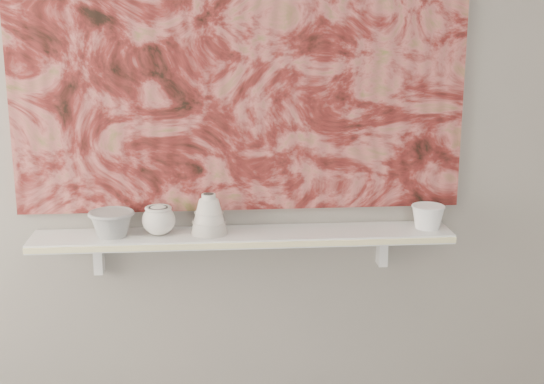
{
  "coord_description": "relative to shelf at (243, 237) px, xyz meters",
  "views": [
    {
      "loc": [
        -0.1,
        -0.91,
        1.68
      ],
      "look_at": [
        0.1,
        1.49,
        1.07
      ],
      "focal_mm": 50.0,
      "sensor_mm": 36.0,
      "label": 1
    }
  ],
  "objects": [
    {
      "name": "bracket_left",
      "position": [
        -0.49,
        0.06,
        -0.07
      ],
      "size": [
        0.03,
        0.06,
        0.12
      ],
      "primitive_type": "cube",
      "color": "white",
      "rests_on": "wall_back"
    },
    {
      "name": "bowl_white",
      "position": [
        0.63,
        0.0,
        0.06
      ],
      "size": [
        0.12,
        0.12,
        0.08
      ],
      "primitive_type": null,
      "rotation": [
        0.0,
        0.0,
        -0.1
      ],
      "color": "white",
      "rests_on": "shelf"
    },
    {
      "name": "cup_cream",
      "position": [
        -0.28,
        0.0,
        0.07
      ],
      "size": [
        0.12,
        0.12,
        0.1
      ],
      "primitive_type": null,
      "rotation": [
        0.0,
        0.0,
        0.1
      ],
      "color": "silver",
      "rests_on": "shelf"
    },
    {
      "name": "bowl_grey",
      "position": [
        -0.43,
        0.0,
        0.06
      ],
      "size": [
        0.15,
        0.15,
        0.09
      ],
      "primitive_type": null,
      "rotation": [
        0.0,
        0.0,
        -0.0
      ],
      "color": "gray",
      "rests_on": "shelf"
    },
    {
      "name": "shelf",
      "position": [
        0.0,
        0.0,
        0.0
      ],
      "size": [
        1.4,
        0.18,
        0.03
      ],
      "primitive_type": "cube",
      "color": "white",
      "rests_on": "wall_back"
    },
    {
      "name": "shelf_stripe",
      "position": [
        0.0,
        -0.09,
        0.0
      ],
      "size": [
        1.4,
        0.01,
        0.02
      ],
      "primitive_type": "cube",
      "color": "beige",
      "rests_on": "shelf"
    },
    {
      "name": "bell_vessel",
      "position": [
        -0.11,
        0.0,
        0.08
      ],
      "size": [
        0.14,
        0.14,
        0.14
      ],
      "primitive_type": null,
      "rotation": [
        0.0,
        0.0,
        -0.13
      ],
      "color": "silver",
      "rests_on": "shelf"
    },
    {
      "name": "painting",
      "position": [
        0.0,
        0.08,
        0.62
      ],
      "size": [
        1.5,
        0.02,
        1.1
      ],
      "primitive_type": "cube",
      "color": "maroon",
      "rests_on": "wall_back"
    },
    {
      "name": "wall_back",
      "position": [
        0.0,
        0.09,
        0.44
      ],
      "size": [
        3.6,
        0.0,
        3.6
      ],
      "primitive_type": "plane",
      "rotation": [
        1.57,
        0.0,
        0.0
      ],
      "color": "gray",
      "rests_on": "floor"
    },
    {
      "name": "house_motif",
      "position": [
        0.45,
        0.07,
        0.32
      ],
      "size": [
        0.09,
        0.0,
        0.08
      ],
      "primitive_type": "cube",
      "color": "black",
      "rests_on": "painting"
    },
    {
      "name": "bracket_right",
      "position": [
        0.49,
        0.06,
        -0.07
      ],
      "size": [
        0.03,
        0.06,
        0.12
      ],
      "primitive_type": "cube",
      "color": "white",
      "rests_on": "wall_back"
    }
  ]
}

